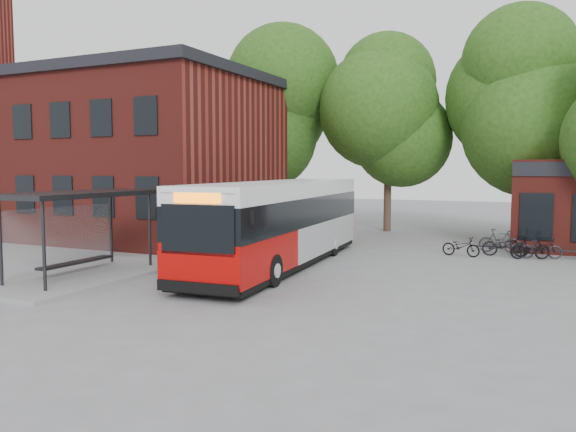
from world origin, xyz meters
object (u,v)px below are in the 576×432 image
at_px(bicycle_2, 505,245).
at_px(bicycle_3, 530,248).
at_px(bus_shelter, 82,235).
at_px(bicycle_0, 461,246).
at_px(bicycle_1, 499,241).
at_px(bicycle_4, 541,248).
at_px(city_bus, 280,224).

height_order(bicycle_2, bicycle_3, bicycle_2).
distance_m(bus_shelter, bicycle_0, 14.75).
distance_m(bicycle_1, bicycle_3, 1.82).
xyz_separation_m(bicycle_3, bicycle_4, (0.39, 0.32, -0.03)).
height_order(bicycle_1, bicycle_2, bicycle_1).
bearing_deg(bus_shelter, city_bus, 44.40).
height_order(city_bus, bicycle_1, city_bus).
relative_size(bicycle_3, bicycle_4, 0.94).
height_order(bus_shelter, bicycle_1, bus_shelter).
distance_m(bus_shelter, bicycle_2, 16.46).
bearing_deg(city_bus, bicycle_0, 38.02).
xyz_separation_m(bus_shelter, bicycle_3, (13.35, 10.40, -0.99)).
bearing_deg(bicycle_1, bicycle_3, -133.01).
bearing_deg(city_bus, bicycle_4, 29.63).
distance_m(bus_shelter, city_bus, 6.92).
bearing_deg(bicycle_3, city_bus, 101.64).
bearing_deg(bicycle_0, bicycle_3, -72.28).
bearing_deg(city_bus, bus_shelter, -139.75).
height_order(bicycle_1, bicycle_4, bicycle_1).
distance_m(bicycle_0, bicycle_3, 2.65).
relative_size(bus_shelter, bicycle_4, 4.25).
bearing_deg(bicycle_3, bicycle_1, 21.82).
distance_m(bus_shelter, bicycle_3, 16.95).
bearing_deg(city_bus, bicycle_2, 34.52).
bearing_deg(bicycle_4, bicycle_3, 112.43).
distance_m(bicycle_0, bicycle_2, 1.82).
relative_size(bicycle_1, bicycle_2, 0.95).
height_order(bicycle_0, bicycle_1, bicycle_1).
height_order(bicycle_1, bicycle_3, bicycle_1).
relative_size(bicycle_0, bicycle_2, 0.86).
bearing_deg(bicycle_2, city_bus, 122.42).
bearing_deg(bicycle_3, bicycle_0, 75.25).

